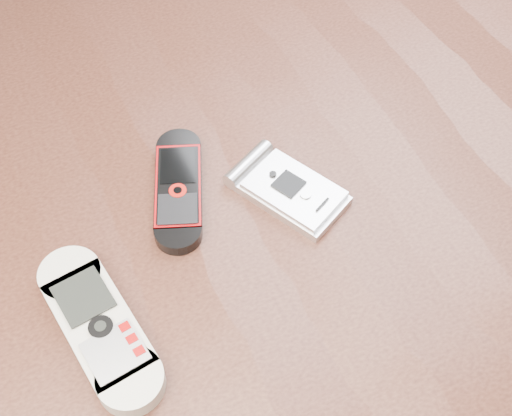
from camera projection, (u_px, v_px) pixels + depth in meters
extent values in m
cube|color=black|center=(251.00, 229.00, 0.61)|extent=(1.20, 0.80, 0.03)
cube|color=black|center=(452.00, 95.00, 1.23)|extent=(0.06, 0.06, 0.71)
cube|color=beige|center=(99.00, 326.00, 0.53)|extent=(0.07, 0.15, 0.02)
cube|color=black|center=(179.00, 188.00, 0.60)|extent=(0.08, 0.13, 0.01)
cube|color=silver|center=(291.00, 190.00, 0.60)|extent=(0.09, 0.12, 0.02)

